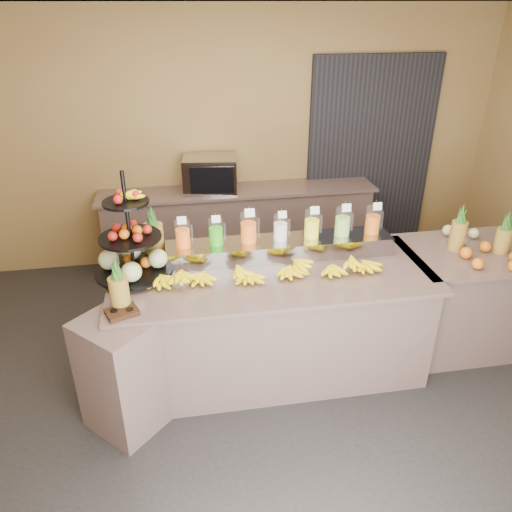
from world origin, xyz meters
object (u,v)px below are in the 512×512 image
object	(u,v)px
condiment_caddy	(122,312)
oven_warmer	(210,174)
fruit_stand	(137,250)
banana_heap	(268,269)
right_fruit_pile	(484,248)
pitcher_tray	(280,248)

from	to	relation	value
condiment_caddy	oven_warmer	bearing A→B (deg)	70.87
fruit_stand	condiment_caddy	bearing A→B (deg)	-99.92
banana_heap	right_fruit_pile	world-z (taller)	right_fruit_pile
oven_warmer	banana_heap	bearing A→B (deg)	-75.38
condiment_caddy	oven_warmer	size ratio (longest dim) A/B	0.36
pitcher_tray	condiment_caddy	xyz separation A→B (m)	(-1.23, -0.65, -0.06)
right_fruit_pile	pitcher_tray	bearing A→B (deg)	170.16
pitcher_tray	condiment_caddy	world-z (taller)	pitcher_tray
fruit_stand	condiment_caddy	world-z (taller)	fruit_stand
condiment_caddy	right_fruit_pile	world-z (taller)	right_fruit_pile
right_fruit_pile	oven_warmer	world-z (taller)	oven_warmer
pitcher_tray	oven_warmer	distance (m)	1.73
condiment_caddy	right_fruit_pile	bearing A→B (deg)	7.28
right_fruit_pile	fruit_stand	bearing A→B (deg)	176.79
fruit_stand	right_fruit_pile	distance (m)	2.78
fruit_stand	oven_warmer	size ratio (longest dim) A/B	1.45
banana_heap	pitcher_tray	bearing A→B (deg)	62.31
banana_heap	condiment_caddy	bearing A→B (deg)	-162.05
condiment_caddy	banana_heap	bearing A→B (deg)	17.95
banana_heap	oven_warmer	distance (m)	2.00
banana_heap	fruit_stand	world-z (taller)	fruit_stand
pitcher_tray	right_fruit_pile	distance (m)	1.67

